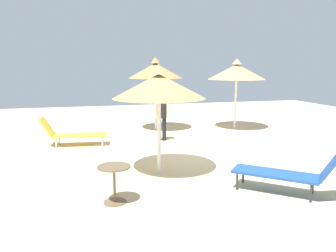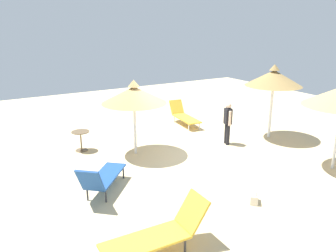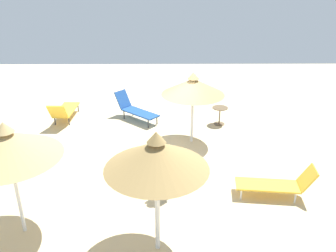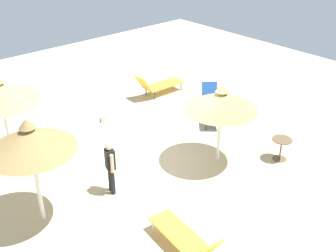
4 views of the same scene
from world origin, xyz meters
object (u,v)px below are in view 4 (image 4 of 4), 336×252
(parasol_umbrella_edge, at_px, (29,139))
(lounge_chair_front, at_px, (211,106))
(person_standing_near_right, at_px, (110,165))
(lounge_chair_far_right, at_px, (158,84))
(lounge_chair_far_left, at_px, (186,238))
(handbag, at_px, (104,117))
(parasol_umbrella_near_left, at_px, (221,100))
(side_table_round, at_px, (281,146))

(parasol_umbrella_edge, xyz_separation_m, lounge_chair_front, (-6.97, -1.03, -1.78))
(lounge_chair_front, xyz_separation_m, person_standing_near_right, (5.10, 1.25, 0.39))
(lounge_chair_far_right, xyz_separation_m, person_standing_near_right, (5.00, 3.99, 0.41))
(lounge_chair_far_left, bearing_deg, handbag, -108.83)
(parasol_umbrella_near_left, distance_m, side_table_round, 2.40)
(lounge_chair_far_right, distance_m, handbag, 2.91)
(parasol_umbrella_near_left, bearing_deg, lounge_chair_far_left, 31.88)
(lounge_chair_front, xyz_separation_m, handbag, (2.97, -2.28, -0.33))
(parasol_umbrella_edge, relative_size, person_standing_near_right, 1.82)
(parasol_umbrella_edge, height_order, lounge_chair_front, parasol_umbrella_edge)
(lounge_chair_front, bearing_deg, parasol_umbrella_near_left, 47.36)
(parasol_umbrella_edge, xyz_separation_m, lounge_chair_far_left, (-1.83, 3.06, -1.84))
(parasol_umbrella_near_left, relative_size, lounge_chair_front, 1.33)
(person_standing_near_right, bearing_deg, lounge_chair_front, -166.24)
(lounge_chair_far_right, bearing_deg, side_table_round, 86.57)
(parasol_umbrella_edge, distance_m, lounge_chair_far_right, 8.03)
(lounge_chair_front, bearing_deg, parasol_umbrella_edge, 8.42)
(lounge_chair_far_right, bearing_deg, person_standing_near_right, 38.58)
(lounge_chair_front, distance_m, handbag, 3.76)
(parasol_umbrella_edge, xyz_separation_m, side_table_round, (-6.50, 2.23, -1.77))
(lounge_chair_front, height_order, person_standing_near_right, person_standing_near_right)
(person_standing_near_right, bearing_deg, lounge_chair_far_right, -141.42)
(lounge_chair_far_right, xyz_separation_m, side_table_round, (0.36, 5.99, 0.03))
(lounge_chair_far_left, height_order, lounge_chair_far_right, lounge_chair_far_right)
(lounge_chair_front, bearing_deg, handbag, -37.54)
(handbag, bearing_deg, person_standing_near_right, 58.79)
(side_table_round, bearing_deg, person_standing_near_right, -23.39)
(parasol_umbrella_near_left, xyz_separation_m, side_table_round, (-1.46, 1.16, -1.51))
(person_standing_near_right, xyz_separation_m, handbag, (-2.14, -3.53, -0.71))
(lounge_chair_front, relative_size, person_standing_near_right, 1.22)
(lounge_chair_far_left, relative_size, lounge_chair_front, 1.09)
(parasol_umbrella_near_left, bearing_deg, parasol_umbrella_edge, -11.90)
(side_table_round, bearing_deg, lounge_chair_far_left, 10.12)
(parasol_umbrella_edge, bearing_deg, lounge_chair_front, -171.58)
(parasol_umbrella_edge, relative_size, parasol_umbrella_near_left, 1.12)
(lounge_chair_front, relative_size, handbag, 4.61)
(person_standing_near_right, bearing_deg, handbag, -121.21)
(lounge_chair_far_left, bearing_deg, parasol_umbrella_edge, -59.14)
(parasol_umbrella_edge, distance_m, side_table_round, 7.10)
(lounge_chair_far_left, bearing_deg, side_table_round, -169.88)
(person_standing_near_right, height_order, side_table_round, person_standing_near_right)
(side_table_round, bearing_deg, lounge_chair_far_right, -93.43)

